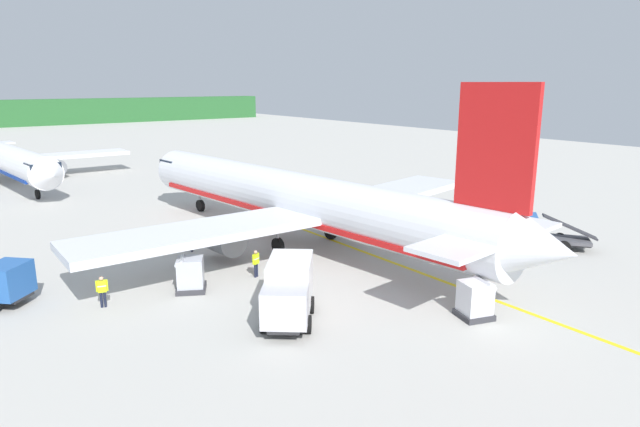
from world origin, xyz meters
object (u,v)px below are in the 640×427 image
service_truck_catering (536,231)px  airliner_foreground (297,199)px  airliner_mid_apron (3,158)px  cargo_container_mid (190,274)px  service_truck_fuel (289,289)px  cargo_container_near (475,300)px  crew_loader_left (102,289)px  crew_marshaller (400,240)px  cargo_container_far (428,233)px  crew_supervisor (191,237)px  crew_loader_right (256,261)px

service_truck_catering → airliner_foreground: bearing=140.2°
airliner_mid_apron → cargo_container_mid: airliner_mid_apron is taller
service_truck_fuel → cargo_container_near: 9.62m
cargo_container_near → cargo_container_mid: 16.01m
crew_loader_left → cargo_container_near: bearing=-40.3°
service_truck_fuel → crew_marshaller: service_truck_fuel is taller
airliner_mid_apron → cargo_container_near: size_ratio=18.26×
cargo_container_near → cargo_container_far: (7.86, 10.49, -0.06)m
cargo_container_mid → crew_marshaller: cargo_container_mid is taller
airliner_mid_apron → cargo_container_mid: size_ratio=16.66×
cargo_container_near → crew_marshaller: cargo_container_near is taller
crew_marshaller → crew_supervisor: bearing=141.4°
cargo_container_mid → crew_supervisor: (3.16, 7.16, 0.06)m
airliner_mid_apron → crew_loader_right: (7.92, -46.91, -2.02)m
airliner_foreground → cargo_container_mid: airliner_foreground is taller
crew_marshaller → crew_loader_left: (-19.68, 2.74, 0.07)m
cargo_container_far → cargo_container_near: bearing=-126.8°
airliner_foreground → cargo_container_near: bearing=-90.7°
service_truck_catering → crew_loader_left: service_truck_catering is taller
crew_loader_right → crew_loader_left: bearing=174.9°
crew_supervisor → service_truck_fuel: bearing=-92.7°
cargo_container_near → crew_marshaller: (4.58, 10.07, 0.01)m
cargo_container_near → crew_loader_left: size_ratio=1.16×
service_truck_fuel → crew_marshaller: (12.39, 4.48, -0.62)m
airliner_mid_apron → crew_marshaller: size_ratio=22.45×
airliner_foreground → crew_marshaller: (4.38, -6.56, -2.41)m
airliner_foreground → cargo_container_mid: size_ratio=18.55×
cargo_container_near → crew_loader_right: size_ratio=1.18×
service_truck_catering → crew_loader_left: (-28.89, 7.48, -0.14)m
airliner_foreground → cargo_container_near: size_ratio=20.32×
airliner_mid_apron → service_truck_fuel: (6.17, -53.33, -1.44)m
crew_loader_right → crew_supervisor: 7.49m
cargo_container_mid → airliner_foreground: bearing=22.6°
crew_marshaller → crew_loader_right: size_ratio=0.96×
cargo_container_far → crew_marshaller: size_ratio=1.33×
airliner_mid_apron → crew_supervisor: 40.14m
cargo_container_mid → crew_loader_right: cargo_container_mid is taller
airliner_foreground → airliner_mid_apron: airliner_foreground is taller
cargo_container_near → crew_marshaller: size_ratio=1.23×
service_truck_fuel → service_truck_catering: (21.59, -0.27, -0.42)m
service_truck_fuel → service_truck_catering: bearing=-0.7°
crew_loader_left → airliner_foreground: bearing=14.0°
airliner_foreground → crew_marshaller: 8.25m
service_truck_catering → cargo_container_far: (-5.92, 5.17, -0.28)m
crew_marshaller → crew_loader_right: bearing=169.7°
airliner_foreground → cargo_container_mid: (-10.50, -4.37, -2.39)m
crew_loader_left → crew_loader_right: (9.04, -0.80, -0.02)m
cargo_container_far → crew_supervisor: (-15.01, 8.92, 0.15)m
crew_marshaller → crew_supervisor: size_ratio=0.93×
service_truck_fuel → crew_loader_right: 6.67m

